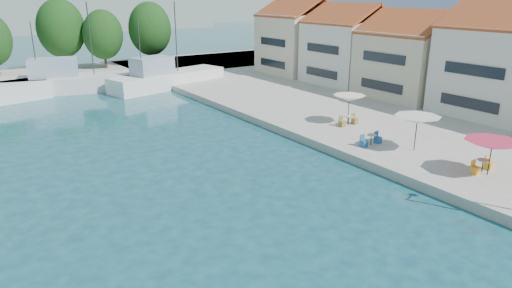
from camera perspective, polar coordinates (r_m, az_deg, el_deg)
quay_right at (r=46.63m, az=19.85°, el=4.40°), size 32.00×92.00×0.60m
quay_far at (r=64.77m, az=-27.58°, el=7.06°), size 90.00×16.00×0.60m
hill_east at (r=184.96m, az=-17.36°, el=16.10°), size 140.00×40.00×12.00m
building_03 at (r=44.30m, az=28.42°, el=9.48°), size 8.40×8.80×10.20m
building_04 at (r=49.18m, az=19.05°, el=10.77°), size 9.00×8.80×9.20m
building_05 at (r=55.04m, az=11.53°, el=12.34°), size 8.40×8.80×9.70m
building_06 at (r=61.66m, az=5.47°, el=13.45°), size 9.00×8.80×10.20m
trawler_03 at (r=56.24m, az=-21.65°, el=7.23°), size 17.37×8.33×10.20m
trawler_04 at (r=55.21m, az=-11.20°, el=7.98°), size 14.81×6.87×10.20m
tree_06 at (r=70.03m, az=-23.21°, el=13.14°), size 6.39×6.39×9.45m
tree_07 at (r=68.14m, az=-18.59°, el=12.83°), size 5.41×5.41×8.00m
tree_08 at (r=69.50m, az=-13.12°, el=13.85°), size 6.06×6.06×8.98m
umbrella_pink at (r=29.27m, az=27.43°, el=-0.11°), size 3.16×3.16×2.09m
umbrella_white at (r=31.96m, az=19.52°, el=2.89°), size 3.04×3.04×2.38m
umbrella_cream at (r=37.33m, az=11.58°, el=5.64°), size 2.61×2.61×2.34m
cafe_table_01 at (r=30.10m, az=26.43°, el=-2.61°), size 1.82×0.70×0.76m
cafe_table_02 at (r=32.69m, az=14.17°, el=0.36°), size 1.82×0.70×0.76m
cafe_table_03 at (r=37.22m, az=11.50°, el=2.73°), size 1.82×0.70×0.76m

